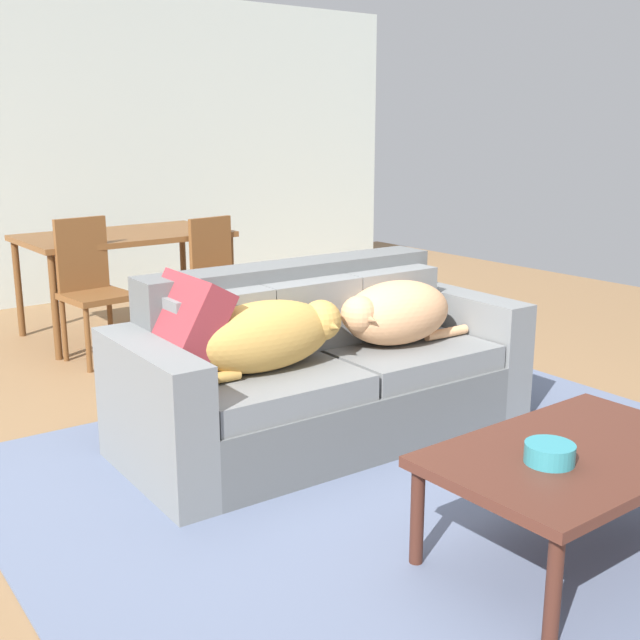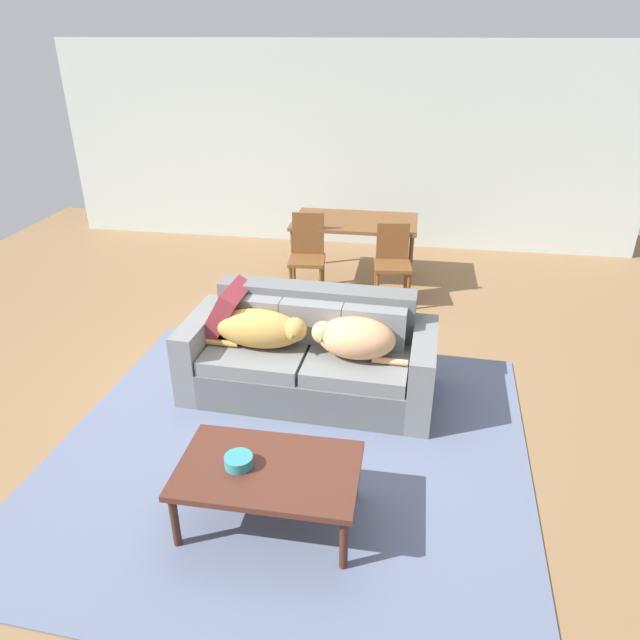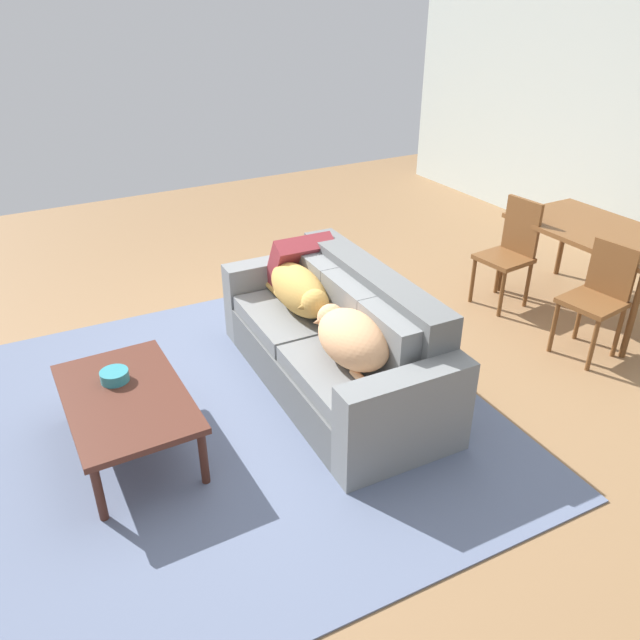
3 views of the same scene
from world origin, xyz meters
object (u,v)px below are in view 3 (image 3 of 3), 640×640
(dog_on_left_cushion, at_px, (300,291))
(dining_chair_near_right, at_px, (599,294))
(dog_on_right_cushion, at_px, (351,338))
(throw_pillow_by_left_arm, at_px, (300,263))
(coffee_table, at_px, (126,401))
(couch, at_px, (338,343))
(dining_chair_near_left, at_px, (511,249))
(dining_table, at_px, (601,237))
(bowl_on_coffee_table, at_px, (115,376))

(dog_on_left_cushion, xyz_separation_m, dining_chair_near_right, (0.96, 2.06, -0.11))
(dog_on_right_cushion, xyz_separation_m, throw_pillow_by_left_arm, (-1.12, 0.21, 0.05))
(dog_on_left_cushion, distance_m, coffee_table, 1.47)
(couch, height_order, dining_chair_near_left, dining_chair_near_left)
(dining_table, height_order, dining_chair_near_right, dining_chair_near_right)
(dining_chair_near_left, bearing_deg, coffee_table, -88.44)
(throw_pillow_by_left_arm, bearing_deg, dining_chair_near_right, 54.98)
(dog_on_left_cushion, relative_size, coffee_table, 0.82)
(dog_on_left_cushion, height_order, coffee_table, dog_on_left_cushion)
(throw_pillow_by_left_arm, relative_size, dining_table, 0.32)
(dog_on_right_cushion, bearing_deg, coffee_table, -102.59)
(coffee_table, relative_size, dining_chair_near_right, 1.24)
(throw_pillow_by_left_arm, height_order, dining_table, throw_pillow_by_left_arm)
(dog_on_left_cushion, bearing_deg, coffee_table, -71.86)
(dog_on_right_cushion, bearing_deg, dining_chair_near_right, 86.84)
(dog_on_left_cushion, relative_size, dog_on_right_cushion, 1.17)
(dog_on_left_cushion, xyz_separation_m, coffee_table, (0.40, -1.39, -0.24))
(couch, distance_m, bowl_on_coffee_table, 1.52)
(dining_chair_near_left, bearing_deg, dog_on_left_cushion, -94.75)
(dining_chair_near_right, bearing_deg, dining_chair_near_left, 170.82)
(couch, height_order, dog_on_left_cushion, couch)
(couch, xyz_separation_m, throw_pillow_by_left_arm, (-0.74, 0.08, 0.33))
(dog_on_right_cushion, distance_m, throw_pillow_by_left_arm, 1.14)
(couch, distance_m, dog_on_right_cushion, 0.49)
(bowl_on_coffee_table, distance_m, dining_table, 4.05)
(throw_pillow_by_left_arm, distance_m, dining_chair_near_left, 1.95)
(dog_on_left_cushion, distance_m, dining_chair_near_left, 2.10)
(throw_pillow_by_left_arm, bearing_deg, bowl_on_coffee_table, -70.13)
(throw_pillow_by_left_arm, bearing_deg, couch, -6.36)
(dog_on_left_cushion, bearing_deg, dog_on_right_cushion, 0.18)
(couch, bearing_deg, dog_on_left_cushion, -162.39)
(coffee_table, xyz_separation_m, dining_table, (0.07, 4.02, 0.32))
(couch, bearing_deg, dining_table, 90.24)
(throw_pillow_by_left_arm, xyz_separation_m, dining_chair_near_left, (0.35, 1.91, -0.14))
(dog_on_left_cushion, bearing_deg, bowl_on_coffee_table, -78.92)
(dining_table, xyz_separation_m, dining_chair_near_right, (0.49, -0.57, -0.19))
(dining_chair_near_right, bearing_deg, couch, -113.44)
(bowl_on_coffee_table, bearing_deg, coffee_table, 4.37)
(dog_on_right_cushion, relative_size, bowl_on_coffee_table, 4.44)
(couch, relative_size, dining_chair_near_right, 2.36)
(dog_on_right_cushion, relative_size, dining_chair_near_right, 0.87)
(dog_on_left_cushion, height_order, dining_table, dog_on_left_cushion)
(bowl_on_coffee_table, bearing_deg, dog_on_left_cushion, 98.78)
(dog_on_right_cushion, distance_m, dining_table, 2.68)
(dog_on_right_cushion, height_order, dining_chair_near_left, dining_chair_near_left)
(bowl_on_coffee_table, bearing_deg, dining_chair_near_right, 77.95)
(dining_table, bearing_deg, throw_pillow_by_left_arm, -108.69)
(coffee_table, xyz_separation_m, bowl_on_coffee_table, (-0.18, -0.01, 0.08))
(bowl_on_coffee_table, bearing_deg, dining_table, 86.42)
(dog_on_right_cushion, xyz_separation_m, coffee_table, (-0.36, -1.36, -0.24))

